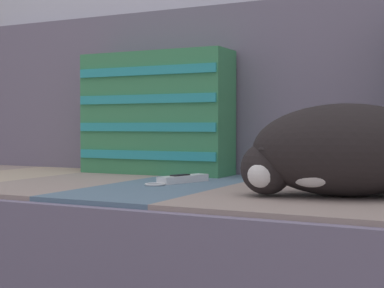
{
  "coord_description": "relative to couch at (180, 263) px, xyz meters",
  "views": [
    {
      "loc": [
        0.68,
        -1.18,
        0.54
      ],
      "look_at": [
        0.07,
        0.05,
        0.5
      ],
      "focal_mm": 55.0,
      "sensor_mm": 36.0,
      "label": 1
    }
  ],
  "objects": [
    {
      "name": "couch",
      "position": [
        0.0,
        0.0,
        0.0
      ],
      "size": [
        2.06,
        0.85,
        0.4
      ],
      "color": "brown",
      "rests_on": "ground_plane"
    },
    {
      "name": "sofa_backrest",
      "position": [
        0.0,
        0.36,
        0.45
      ],
      "size": [
        2.02,
        0.14,
        0.5
      ],
      "color": "slate",
      "rests_on": "couch"
    },
    {
      "name": "throw_pillow_striped",
      "position": [
        -0.19,
        0.21,
        0.38
      ],
      "size": [
        0.46,
        0.14,
        0.36
      ],
      "color": "#3D8956",
      "rests_on": "couch"
    },
    {
      "name": "sleeping_cat",
      "position": [
        0.42,
        -0.11,
        0.29
      ],
      "size": [
        0.44,
        0.36,
        0.19
      ],
      "color": "black",
      "rests_on": "couch"
    },
    {
      "name": "game_remote_far",
      "position": [
        0.01,
        -0.01,
        0.21
      ],
      "size": [
        0.1,
        0.2,
        0.02
      ],
      "color": "white",
      "rests_on": "couch"
    }
  ]
}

